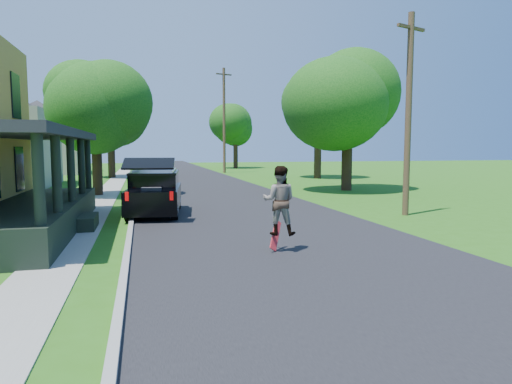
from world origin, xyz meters
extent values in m
plane|color=#275A12|center=(0.00, 0.00, 0.00)|extent=(140.00, 140.00, 0.00)
cube|color=black|center=(0.00, 20.00, 0.00)|extent=(8.00, 120.00, 0.02)
cube|color=gray|center=(-4.05, 20.00, 0.00)|extent=(0.15, 120.00, 0.12)
cube|color=gray|center=(-5.60, 20.00, 0.00)|extent=(1.30, 120.00, 0.03)
cube|color=black|center=(-6.80, 6.00, 0.45)|extent=(2.40, 10.00, 0.90)
cube|color=black|center=(-6.80, 6.00, 3.00)|extent=(2.60, 10.30, 0.25)
cube|color=gray|center=(-13.50, 40.00, 2.50)|extent=(8.00, 8.00, 5.00)
pyramid|color=black|center=(-13.50, 40.00, 7.20)|extent=(12.78, 12.78, 2.20)
cube|color=black|center=(-3.20, 8.68, 0.65)|extent=(2.31, 4.55, 0.84)
cube|color=black|center=(-3.18, 8.82, 1.32)|extent=(1.98, 2.88, 0.55)
cube|color=black|center=(-3.18, 8.82, 1.62)|extent=(2.03, 2.97, 0.08)
cube|color=black|center=(-3.44, 6.55, 2.04)|extent=(1.78, 1.09, 0.38)
cube|color=#38383E|center=(-3.35, 7.37, 0.94)|extent=(0.76, 0.67, 0.45)
cube|color=#B4B4B8|center=(-3.91, 8.91, 1.71)|extent=(0.33, 2.40, 0.06)
cube|color=#B4B4B8|center=(-2.45, 8.74, 1.71)|extent=(0.33, 2.40, 0.06)
cube|color=#990505|center=(-4.17, 6.61, 0.94)|extent=(0.13, 0.07, 0.30)
cube|color=#990505|center=(-2.71, 6.44, 0.94)|extent=(0.13, 0.07, 0.30)
cylinder|color=black|center=(-3.83, 10.20, 0.34)|extent=(0.31, 0.70, 0.68)
cylinder|color=black|center=(-2.24, 10.02, 0.34)|extent=(0.31, 0.70, 0.68)
cylinder|color=black|center=(-4.16, 7.33, 0.34)|extent=(0.31, 0.70, 0.68)
cylinder|color=black|center=(-2.57, 7.15, 0.34)|extent=(0.31, 0.70, 0.68)
imported|color=black|center=(-0.41, 1.50, 1.28)|extent=(1.01, 0.90, 1.70)
cube|color=#A50E13|center=(-0.47, 1.60, 0.40)|extent=(0.44, 0.52, 0.75)
cylinder|color=black|center=(-6.00, 16.72, 1.64)|extent=(0.57, 0.57, 3.27)
sphere|color=#31711E|center=(-6.00, 16.72, 4.72)|extent=(4.71, 4.71, 4.33)
sphere|color=#31711E|center=(-5.65, 16.40, 5.68)|extent=(4.08, 4.08, 3.76)
sphere|color=#31711E|center=(-6.43, 17.13, 5.20)|extent=(4.19, 4.19, 3.85)
cylinder|color=black|center=(-6.17, 31.55, 1.78)|extent=(0.79, 0.79, 3.56)
sphere|color=#31711E|center=(-6.17, 31.55, 5.45)|extent=(7.43, 7.43, 5.68)
sphere|color=#31711E|center=(-5.90, 31.09, 6.71)|extent=(6.44, 6.44, 4.92)
sphere|color=#31711E|center=(-6.50, 32.16, 6.08)|extent=(6.61, 6.61, 5.05)
cylinder|color=black|center=(8.33, 16.23, 1.65)|extent=(0.72, 0.72, 3.30)
sphere|color=#31711E|center=(8.33, 16.23, 5.22)|extent=(6.59, 6.59, 5.78)
sphere|color=#31711E|center=(8.72, 15.83, 6.51)|extent=(5.71, 5.71, 5.01)
sphere|color=#31711E|center=(7.84, 16.76, 5.87)|extent=(5.85, 5.85, 5.13)
cylinder|color=black|center=(10.56, 26.56, 1.98)|extent=(0.62, 0.62, 3.97)
sphere|color=#31711E|center=(10.56, 26.56, 5.83)|extent=(5.74, 5.74, 5.57)
sphere|color=#31711E|center=(11.00, 26.25, 7.06)|extent=(4.98, 4.98, 4.83)
sphere|color=#31711E|center=(10.01, 26.97, 6.44)|extent=(5.10, 5.10, 4.95)
cylinder|color=black|center=(7.65, 46.57, 1.71)|extent=(0.59, 0.59, 3.42)
sphere|color=#31711E|center=(7.65, 46.57, 4.94)|extent=(4.83, 4.83, 4.56)
sphere|color=#31711E|center=(8.03, 46.25, 5.95)|extent=(4.19, 4.19, 3.96)
sphere|color=#31711E|center=(7.17, 47.00, 5.45)|extent=(4.29, 4.29, 4.06)
cylinder|color=#4B3823|center=(6.07, 6.23, 3.76)|extent=(0.30, 0.30, 7.51)
cube|color=#4B3823|center=(6.07, 6.23, 6.96)|extent=(1.42, 0.60, 0.11)
cylinder|color=#4B3823|center=(4.50, 36.81, 5.26)|extent=(0.35, 0.35, 10.52)
cube|color=#4B3823|center=(4.50, 36.81, 9.88)|extent=(1.66, 0.64, 0.13)
camera|label=1|loc=(-3.65, -9.13, 2.57)|focal=32.00mm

